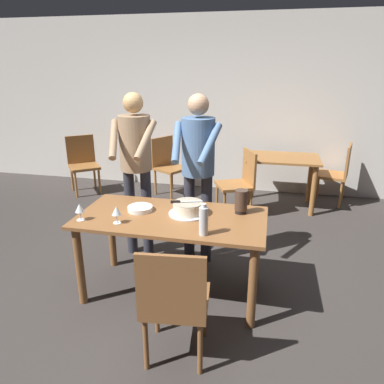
# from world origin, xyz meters

# --- Properties ---
(ground_plane) EXTENTS (14.00, 14.00, 0.00)m
(ground_plane) POSITION_xyz_m (0.00, 0.00, 0.00)
(ground_plane) COLOR #383330
(back_wall) EXTENTS (10.00, 0.12, 2.70)m
(back_wall) POSITION_xyz_m (0.00, 3.10, 1.35)
(back_wall) COLOR silver
(back_wall) RESTS_ON ground_plane
(main_dining_table) EXTENTS (1.60, 0.79, 0.75)m
(main_dining_table) POSITION_xyz_m (0.00, 0.00, 0.63)
(main_dining_table) COLOR brown
(main_dining_table) RESTS_ON ground_plane
(cake_on_platter) EXTENTS (0.34, 0.34, 0.11)m
(cake_on_platter) POSITION_xyz_m (0.13, 0.08, 0.80)
(cake_on_platter) COLOR silver
(cake_on_platter) RESTS_ON main_dining_table
(cake_knife) EXTENTS (0.27, 0.10, 0.02)m
(cake_knife) POSITION_xyz_m (0.06, 0.06, 0.87)
(cake_knife) COLOR silver
(cake_knife) RESTS_ON cake_on_platter
(plate_stack) EXTENTS (0.22, 0.22, 0.04)m
(plate_stack) POSITION_xyz_m (-0.30, 0.06, 0.77)
(plate_stack) COLOR white
(plate_stack) RESTS_ON main_dining_table
(wine_glass_near) EXTENTS (0.08, 0.08, 0.14)m
(wine_glass_near) POSITION_xyz_m (-0.39, -0.23, 0.85)
(wine_glass_near) COLOR silver
(wine_glass_near) RESTS_ON main_dining_table
(wine_glass_far) EXTENTS (0.08, 0.08, 0.14)m
(wine_glass_far) POSITION_xyz_m (-0.71, -0.24, 0.85)
(wine_glass_far) COLOR silver
(wine_glass_far) RESTS_ON main_dining_table
(water_bottle) EXTENTS (0.07, 0.07, 0.25)m
(water_bottle) POSITION_xyz_m (0.33, -0.29, 0.86)
(water_bottle) COLOR silver
(water_bottle) RESTS_ON main_dining_table
(hurricane_lamp) EXTENTS (0.11, 0.11, 0.21)m
(hurricane_lamp) POSITION_xyz_m (0.57, 0.20, 0.86)
(hurricane_lamp) COLOR black
(hurricane_lamp) RESTS_ON main_dining_table
(person_cutting_cake) EXTENTS (0.47, 0.56, 1.72)m
(person_cutting_cake) POSITION_xyz_m (0.10, 0.61, 1.08)
(person_cutting_cake) COLOR #2D2D38
(person_cutting_cake) RESTS_ON ground_plane
(person_standing_beside) EXTENTS (0.47, 0.56, 1.72)m
(person_standing_beside) POSITION_xyz_m (-0.55, 0.64, 1.08)
(person_standing_beside) COLOR #2D2D38
(person_standing_beside) RESTS_ON ground_plane
(chair_near_side) EXTENTS (0.48, 0.48, 0.90)m
(chair_near_side) POSITION_xyz_m (0.23, -0.77, 0.49)
(chair_near_side) COLOR brown
(chair_near_side) RESTS_ON ground_plane
(background_table) EXTENTS (1.00, 0.70, 0.74)m
(background_table) POSITION_xyz_m (0.97, 2.40, 0.58)
(background_table) COLOR #9E6633
(background_table) RESTS_ON ground_plane
(background_chair_0) EXTENTS (0.62, 0.62, 0.90)m
(background_chair_0) POSITION_xyz_m (-2.15, 2.40, 0.49)
(background_chair_0) COLOR #9E6633
(background_chair_0) RESTS_ON ground_plane
(background_chair_1) EXTENTS (0.58, 0.58, 0.90)m
(background_chair_1) POSITION_xyz_m (0.41, 1.94, 0.49)
(background_chair_1) COLOR #9E6633
(background_chair_1) RESTS_ON ground_plane
(background_chair_2) EXTENTS (0.54, 0.54, 0.90)m
(background_chair_2) POSITION_xyz_m (1.76, 2.68, 0.49)
(background_chair_2) COLOR #9E6633
(background_chair_2) RESTS_ON ground_plane
(background_chair_3) EXTENTS (0.60, 0.60, 0.90)m
(background_chair_3) POSITION_xyz_m (-0.78, 2.58, 0.49)
(background_chair_3) COLOR #9E6633
(background_chair_3) RESTS_ON ground_plane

